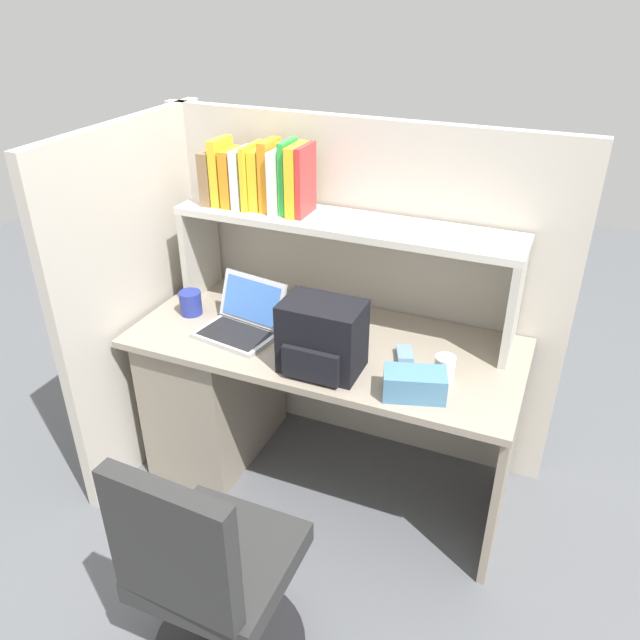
# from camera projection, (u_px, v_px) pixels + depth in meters

# --- Properties ---
(ground_plane) EXTENTS (8.00, 8.00, 0.00)m
(ground_plane) POSITION_uv_depth(u_px,v_px,m) (324.00, 474.00, 2.94)
(ground_plane) COLOR #595B60
(desk) EXTENTS (1.60, 0.70, 0.73)m
(desk) POSITION_uv_depth(u_px,v_px,m) (246.00, 384.00, 2.87)
(desk) COLOR gray
(desk) RESTS_ON ground_plane
(cubicle_partition_rear) EXTENTS (1.84, 0.05, 1.55)m
(cubicle_partition_rear) POSITION_uv_depth(u_px,v_px,m) (357.00, 292.00, 2.86)
(cubicle_partition_rear) COLOR #BCB5A8
(cubicle_partition_rear) RESTS_ON ground_plane
(cubicle_partition_left) EXTENTS (0.05, 1.06, 1.55)m
(cubicle_partition_left) POSITION_uv_depth(u_px,v_px,m) (145.00, 298.00, 2.81)
(cubicle_partition_left) COLOR #BCB5A8
(cubicle_partition_left) RESTS_ON ground_plane
(overhead_hutch) EXTENTS (1.44, 0.28, 0.45)m
(overhead_hutch) POSITION_uv_depth(u_px,v_px,m) (344.00, 243.00, 2.57)
(overhead_hutch) COLOR #BCB7AC
(overhead_hutch) RESTS_ON desk
(reference_books_on_shelf) EXTENTS (0.46, 0.18, 0.29)m
(reference_books_on_shelf) POSITION_uv_depth(u_px,v_px,m) (258.00, 177.00, 2.59)
(reference_books_on_shelf) COLOR olive
(reference_books_on_shelf) RESTS_ON overhead_hutch
(laptop) EXTENTS (0.35, 0.31, 0.22)m
(laptop) POSITION_uv_depth(u_px,v_px,m) (242.00, 322.00, 2.61)
(laptop) COLOR #B7BABF
(laptop) RESTS_ON desk
(backpack) EXTENTS (0.30, 0.23, 0.28)m
(backpack) POSITION_uv_depth(u_px,v_px,m) (322.00, 338.00, 2.33)
(backpack) COLOR black
(backpack) RESTS_ON desk
(computer_mouse) EXTENTS (0.09, 0.12, 0.03)m
(computer_mouse) POSITION_uv_depth(u_px,v_px,m) (405.00, 355.00, 2.45)
(computer_mouse) COLOR #7299C6
(computer_mouse) RESTS_ON desk
(paper_cup) EXTENTS (0.08, 0.08, 0.10)m
(paper_cup) POSITION_uv_depth(u_px,v_px,m) (444.00, 368.00, 2.31)
(paper_cup) COLOR white
(paper_cup) RESTS_ON desk
(tissue_box) EXTENTS (0.25, 0.18, 0.10)m
(tissue_box) POSITION_uv_depth(u_px,v_px,m) (415.00, 384.00, 2.22)
(tissue_box) COLOR teal
(tissue_box) RESTS_ON desk
(snack_canister) EXTENTS (0.10, 0.10, 0.10)m
(snack_canister) POSITION_uv_depth(u_px,v_px,m) (191.00, 303.00, 2.75)
(snack_canister) COLOR navy
(snack_canister) RESTS_ON desk
(office_chair) EXTENTS (0.52, 0.52, 0.93)m
(office_chair) POSITION_uv_depth(u_px,v_px,m) (212.00, 586.00, 1.94)
(office_chair) COLOR black
(office_chair) RESTS_ON ground_plane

